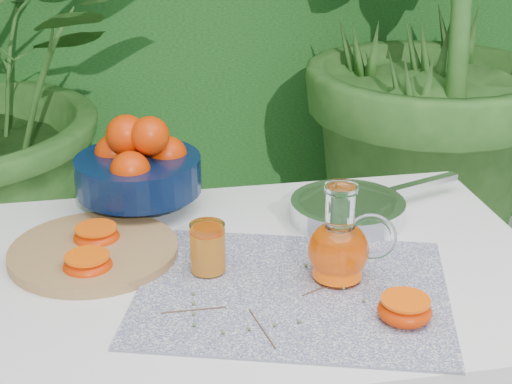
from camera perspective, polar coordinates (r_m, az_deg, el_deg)
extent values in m
imported|color=#27531C|center=(2.59, 11.09, 11.87)|extent=(2.45, 2.45, 1.81)
cube|color=white|center=(1.37, 0.15, -6.10)|extent=(1.00, 0.70, 0.04)
cylinder|color=white|center=(1.82, -16.15, -12.85)|extent=(0.04, 0.04, 0.71)
cylinder|color=white|center=(1.93, 11.91, -10.15)|extent=(0.04, 0.04, 0.71)
cube|color=#0D124C|center=(1.28, 2.66, -7.21)|extent=(0.59, 0.52, 0.00)
cylinder|color=olive|center=(1.41, -11.72, -4.27)|extent=(0.35, 0.35, 0.02)
cylinder|color=black|center=(1.58, -8.43, -0.53)|extent=(0.11, 0.11, 0.04)
cylinder|color=black|center=(1.56, -8.55, 1.30)|extent=(0.30, 0.30, 0.07)
sphere|color=red|center=(1.59, -10.29, 2.76)|extent=(0.09, 0.09, 0.08)
sphere|color=red|center=(1.56, -6.43, 2.66)|extent=(0.09, 0.09, 0.08)
sphere|color=red|center=(1.49, -9.12, 1.50)|extent=(0.09, 0.09, 0.08)
sphere|color=red|center=(1.61, -8.11, 3.15)|extent=(0.09, 0.09, 0.08)
sphere|color=red|center=(1.54, -9.40, 4.12)|extent=(0.10, 0.10, 0.08)
sphere|color=red|center=(1.51, -7.73, 4.08)|extent=(0.09, 0.09, 0.08)
cylinder|color=white|center=(1.32, 5.92, -6.11)|extent=(0.11, 0.11, 0.01)
ellipsoid|color=white|center=(1.29, 6.01, -4.21)|extent=(0.13, 0.13, 0.10)
cylinder|color=white|center=(1.26, 6.15, -1.20)|extent=(0.06, 0.06, 0.07)
cylinder|color=white|center=(1.25, 6.22, 0.27)|extent=(0.07, 0.07, 0.01)
torus|color=white|center=(1.28, 8.42, -3.21)|extent=(0.08, 0.04, 0.08)
cylinder|color=#EB5005|center=(1.30, 5.99, -4.63)|extent=(0.11, 0.11, 0.07)
cylinder|color=white|center=(1.31, -3.53, -4.09)|extent=(0.06, 0.06, 0.09)
cylinder|color=orange|center=(1.32, -3.53, -4.36)|extent=(0.05, 0.05, 0.07)
cylinder|color=orange|center=(1.30, -3.57, -2.92)|extent=(0.05, 0.05, 0.00)
cylinder|color=silver|center=(1.52, 6.68, -1.33)|extent=(0.28, 0.28, 0.04)
cylinder|color=silver|center=(1.52, 6.71, -0.76)|extent=(0.25, 0.25, 0.01)
cube|color=silver|center=(1.63, 12.14, 0.61)|extent=(0.16, 0.08, 0.01)
ellipsoid|color=red|center=(1.35, -12.13, -5.29)|extent=(0.11, 0.11, 0.04)
cylinder|color=orange|center=(1.34, -12.20, -4.59)|extent=(0.10, 0.10, 0.00)
ellipsoid|color=red|center=(1.44, -11.52, -3.26)|extent=(0.11, 0.11, 0.04)
cylinder|color=orange|center=(1.43, -11.58, -2.59)|extent=(0.10, 0.10, 0.00)
ellipsoid|color=red|center=(1.22, 10.76, -8.47)|extent=(0.11, 0.11, 0.04)
cylinder|color=orange|center=(1.21, 10.82, -7.72)|extent=(0.10, 0.10, 0.00)
cylinder|color=brown|center=(1.18, 0.43, -9.88)|extent=(0.02, 0.11, 0.00)
sphere|color=#506736|center=(1.17, -2.38, -10.17)|extent=(0.01, 0.01, 0.01)
sphere|color=#506736|center=(1.18, -0.50, -9.91)|extent=(0.01, 0.01, 0.01)
sphere|color=#506736|center=(1.18, 1.36, -9.64)|extent=(0.01, 0.01, 0.01)
sphere|color=#506736|center=(1.19, 3.18, -9.37)|extent=(0.01, 0.01, 0.01)
cylinder|color=brown|center=(1.30, 5.67, -6.65)|extent=(0.12, 0.06, 0.00)
sphere|color=#506736|center=(1.34, 3.65, -5.35)|extent=(0.01, 0.01, 0.01)
sphere|color=#506736|center=(1.31, 4.98, -6.14)|extent=(0.01, 0.01, 0.01)
sphere|color=#506736|center=(1.28, 6.38, -6.97)|extent=(0.01, 0.01, 0.01)
sphere|color=#506736|center=(1.25, 7.86, -7.83)|extent=(0.01, 0.01, 0.01)
cylinder|color=brown|center=(1.23, -4.55, -8.54)|extent=(0.10, 0.00, 0.00)
sphere|color=#506736|center=(1.19, -4.52, -9.60)|extent=(0.01, 0.01, 0.01)
sphere|color=#506736|center=(1.21, -4.54, -8.82)|extent=(0.01, 0.01, 0.01)
sphere|color=#506736|center=(1.24, -4.56, -8.08)|extent=(0.01, 0.01, 0.01)
sphere|color=#506736|center=(1.27, -4.58, -7.36)|extent=(0.01, 0.01, 0.01)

